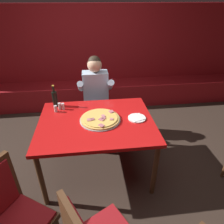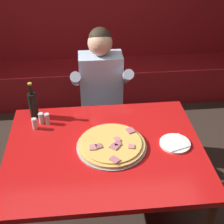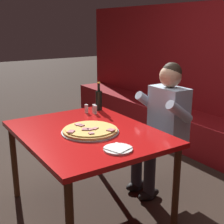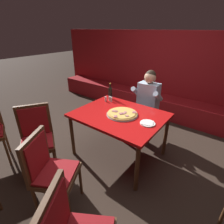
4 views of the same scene
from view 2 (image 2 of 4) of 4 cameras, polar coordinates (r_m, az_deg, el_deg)
name	(u,v)px [view 2 (image 2 of 4)]	position (r m, az deg, el deg)	size (l,w,h in m)	color
ground_plane	(106,219)	(2.67, -1.13, -18.91)	(24.00, 24.00, 0.00)	#33261E
booth_wall_panel	(90,18)	(3.96, -4.01, 16.80)	(6.80, 0.16, 1.90)	maroon
booth_bench	(93,83)	(3.95, -3.41, 5.38)	(6.46, 0.48, 0.46)	maroon
main_dining_table	(105,156)	(2.16, -1.33, -8.00)	(1.33, 1.04, 0.76)	#4C2D19
pizza	(112,145)	(2.11, -0.07, -5.98)	(0.48, 0.48, 0.05)	#9E9EA3
plate_white_paper	(175,143)	(2.18, 11.46, -5.63)	(0.21, 0.21, 0.02)	white
beer_bottle	(33,104)	(2.42, -14.24, 1.39)	(0.07, 0.07, 0.29)	black
shaker_oregano	(41,119)	(2.37, -12.81, -1.20)	(0.04, 0.04, 0.09)	silver
shaker_black_pepper	(47,119)	(2.35, -11.78, -1.30)	(0.04, 0.04, 0.09)	silver
shaker_parmesan	(35,124)	(2.32, -13.96, -2.16)	(0.04, 0.04, 0.09)	silver
diner_seated_blue_shirt	(102,93)	(2.80, -1.88, 3.45)	(0.53, 0.53, 1.27)	black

